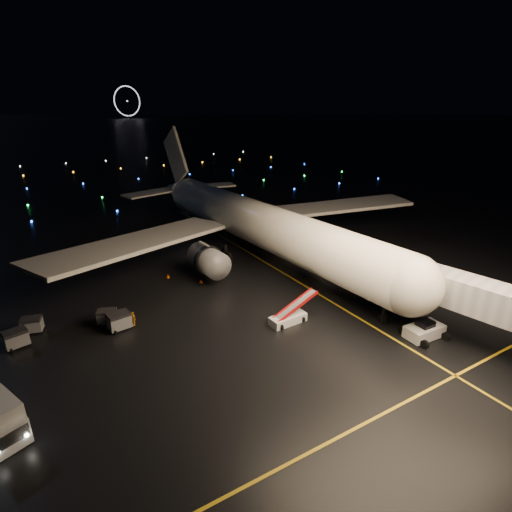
% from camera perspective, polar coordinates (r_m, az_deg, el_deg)
% --- Properties ---
extents(ground, '(2000.00, 2000.00, 0.00)m').
position_cam_1_polar(ground, '(326.51, -28.82, 14.53)').
color(ground, black).
rests_on(ground, ground).
extents(lane_centre, '(0.25, 80.00, 0.02)m').
position_cam_1_polar(lane_centre, '(54.09, 4.37, -2.71)').
color(lane_centre, gold).
rests_on(lane_centre, ground).
extents(lane_cross, '(60.00, 0.25, 0.02)m').
position_cam_1_polar(lane_cross, '(28.97, 5.21, -27.22)').
color(lane_cross, gold).
rests_on(lane_cross, ground).
extents(airliner, '(65.48, 62.55, 17.63)m').
position_cam_1_polar(airliner, '(60.52, -1.69, 8.65)').
color(airliner, white).
rests_on(airliner, ground).
extents(pushback_tug, '(3.96, 2.23, 1.83)m').
position_cam_1_polar(pushback_tug, '(43.07, 22.93, -9.59)').
color(pushback_tug, silver).
rests_on(pushback_tug, ground).
extents(belt_loader, '(5.95, 1.87, 2.85)m').
position_cam_1_polar(belt_loader, '(42.07, 4.61, -7.81)').
color(belt_loader, silver).
rests_on(belt_loader, ground).
extents(crew_c, '(0.63, 0.98, 1.55)m').
position_cam_1_polar(crew_c, '(43.73, -17.15, -8.54)').
color(crew_c, orange).
rests_on(crew_c, ground).
extents(safety_cone_0, '(0.52, 0.52, 0.52)m').
position_cam_1_polar(safety_cone_0, '(52.07, -7.89, -3.53)').
color(safety_cone_0, '#F25000').
rests_on(safety_cone_0, ground).
extents(safety_cone_1, '(0.49, 0.49, 0.52)m').
position_cam_1_polar(safety_cone_1, '(53.66, -6.15, -2.68)').
color(safety_cone_1, '#F25000').
rests_on(safety_cone_1, ground).
extents(safety_cone_2, '(0.54, 0.54, 0.53)m').
position_cam_1_polar(safety_cone_2, '(54.29, -12.47, -2.79)').
color(safety_cone_2, '#F25000').
rests_on(safety_cone_2, ground).
extents(safety_cone_3, '(0.51, 0.51, 0.47)m').
position_cam_1_polar(safety_cone_3, '(63.19, -24.25, -0.82)').
color(safety_cone_3, '#F25000').
rests_on(safety_cone_3, ground).
extents(ferris_wheel, '(49.33, 16.80, 52.00)m').
position_cam_1_polar(ferris_wheel, '(768.45, -17.91, 20.16)').
color(ferris_wheel, black).
rests_on(ferris_wheel, ground).
extents(taxiway_lights, '(164.00, 92.00, 0.36)m').
position_cam_1_polar(taxiway_lights, '(134.15, -23.58, 9.91)').
color(taxiway_lights, black).
rests_on(taxiway_lights, ground).
extents(baggage_cart_0, '(2.23, 1.90, 1.60)m').
position_cam_1_polar(baggage_cart_0, '(44.86, -20.48, -8.16)').
color(baggage_cart_0, gray).
rests_on(baggage_cart_0, ground).
extents(baggage_cart_1, '(2.34, 1.80, 1.82)m').
position_cam_1_polar(baggage_cart_1, '(43.40, -18.96, -8.80)').
color(baggage_cart_1, gray).
rests_on(baggage_cart_1, ground).
extents(baggage_cart_2, '(2.15, 1.75, 1.60)m').
position_cam_1_polar(baggage_cart_2, '(46.51, -29.36, -8.58)').
color(baggage_cart_2, gray).
rests_on(baggage_cart_2, ground).
extents(baggage_cart_3, '(2.31, 1.87, 1.72)m').
position_cam_1_polar(baggage_cart_3, '(44.59, -31.08, -10.09)').
color(baggage_cart_3, gray).
rests_on(baggage_cart_3, ground).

